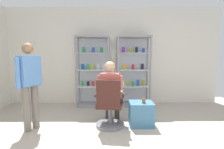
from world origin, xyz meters
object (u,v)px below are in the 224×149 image
at_px(display_cabinet_left, 93,71).
at_px(display_cabinet_right, 133,71).
at_px(storage_crate, 141,114).
at_px(tea_glass, 144,101).
at_px(seated_shopkeeper, 111,90).
at_px(standing_customer, 29,81).
at_px(office_chair, 110,108).

xyz_separation_m(display_cabinet_left, display_cabinet_right, (1.10, 0.00, 0.00)).
xyz_separation_m(storage_crate, tea_glass, (0.04, -0.07, 0.28)).
bearing_deg(seated_shopkeeper, standing_customer, -171.39).
height_order(office_chair, tea_glass, office_chair).
xyz_separation_m(display_cabinet_right, storage_crate, (-0.01, -1.43, -0.73)).
relative_size(seated_shopkeeper, storage_crate, 2.72).
height_order(office_chair, seated_shopkeeper, seated_shopkeeper).
bearing_deg(display_cabinet_left, standing_customer, -122.73).
bearing_deg(tea_glass, storage_crate, 117.87).
relative_size(display_cabinet_left, display_cabinet_right, 1.00).
xyz_separation_m(office_chair, storage_crate, (0.63, 0.10, -0.16)).
xyz_separation_m(display_cabinet_left, standing_customer, (-1.03, -1.60, -0.03)).
distance_m(display_cabinet_left, office_chair, 1.69).
distance_m(display_cabinet_right, standing_customer, 2.66).
relative_size(display_cabinet_left, office_chair, 1.98).
bearing_deg(standing_customer, tea_glass, 2.66).
xyz_separation_m(display_cabinet_right, office_chair, (-0.64, -1.53, -0.57)).
height_order(display_cabinet_right, office_chair, display_cabinet_right).
height_order(storage_crate, tea_glass, tea_glass).
bearing_deg(standing_customer, office_chair, 2.55).
bearing_deg(display_cabinet_right, office_chair, -112.73).
bearing_deg(office_chair, standing_customer, -177.45).
xyz_separation_m(office_chair, standing_customer, (-1.48, -0.07, 0.54)).
bearing_deg(storage_crate, display_cabinet_right, 89.54).
relative_size(display_cabinet_right, seated_shopkeeper, 1.47).
relative_size(display_cabinet_left, storage_crate, 4.01).
bearing_deg(office_chair, display_cabinet_left, 106.67).
height_order(storage_crate, standing_customer, standing_customer).
distance_m(display_cabinet_right, seated_shopkeeper, 1.52).
distance_m(office_chair, standing_customer, 1.58).
relative_size(seated_shopkeeper, standing_customer, 0.79).
height_order(display_cabinet_left, standing_customer, display_cabinet_left).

